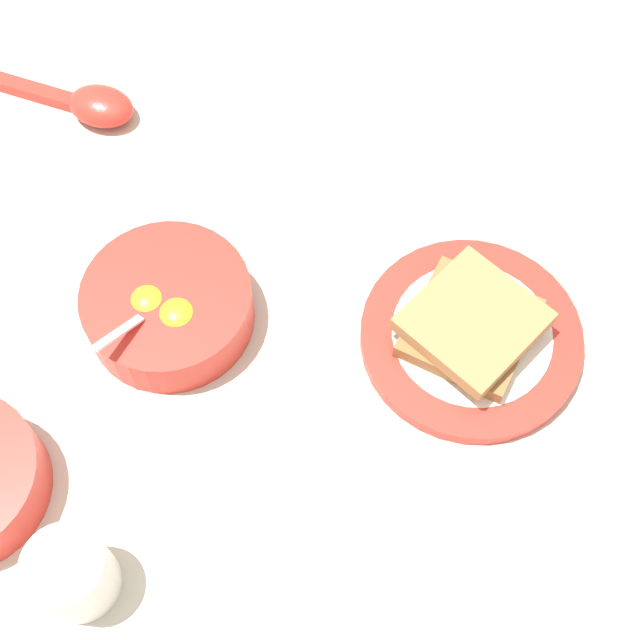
{
  "coord_description": "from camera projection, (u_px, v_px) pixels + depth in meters",
  "views": [
    {
      "loc": [
        -0.13,
        0.35,
        0.71
      ],
      "look_at": [
        -0.08,
        -0.01,
        0.02
      ],
      "focal_mm": 50.0,
      "sensor_mm": 36.0,
      "label": 1
    }
  ],
  "objects": [
    {
      "name": "ground_plane",
      "position": [
        228.0,
        333.0,
        0.8
      ],
      "size": [
        3.0,
        3.0,
        0.0
      ],
      "primitive_type": "plane",
      "color": "beige"
    },
    {
      "name": "egg_bowl",
      "position": [
        168.0,
        306.0,
        0.78
      ],
      "size": [
        0.15,
        0.15,
        0.07
      ],
      "color": "red",
      "rests_on": "ground_plane"
    },
    {
      "name": "toast_plate",
      "position": [
        471.0,
        337.0,
        0.78
      ],
      "size": [
        0.2,
        0.2,
        0.02
      ],
      "color": "red",
      "rests_on": "ground_plane"
    },
    {
      "name": "toast_sandwich",
      "position": [
        471.0,
        324.0,
        0.76
      ],
      "size": [
        0.14,
        0.14,
        0.03
      ],
      "color": "brown",
      "rests_on": "toast_plate"
    },
    {
      "name": "soup_spoon",
      "position": [
        88.0,
        103.0,
        0.9
      ],
      "size": [
        0.17,
        0.07,
        0.03
      ],
      "color": "red",
      "rests_on": "ground_plane"
    },
    {
      "name": "drinking_cup",
      "position": [
        72.0,
        574.0,
        0.66
      ],
      "size": [
        0.06,
        0.06,
        0.07
      ],
      "color": "silver",
      "rests_on": "ground_plane"
    }
  ]
}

